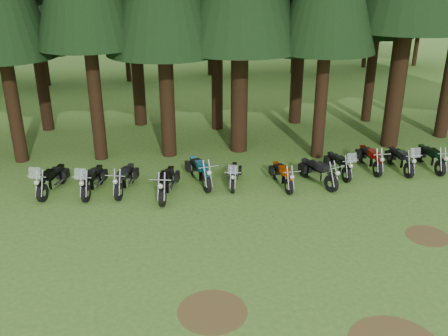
{
  "coord_description": "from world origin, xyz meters",
  "views": [
    {
      "loc": [
        -4.54,
        -12.24,
        8.27
      ],
      "look_at": [
        -1.44,
        5.0,
        1.0
      ],
      "focal_mm": 40.0,
      "sensor_mm": 36.0,
      "label": 1
    }
  ],
  "objects": [
    {
      "name": "motorcycle_2",
      "position": [
        -5.2,
        5.76,
        0.47
      ],
      "size": [
        0.8,
        2.22,
        0.93
      ],
      "rotation": [
        0.0,
        0.0,
        -0.29
      ],
      "color": "black",
      "rests_on": "ground"
    },
    {
      "name": "motorcycle_6",
      "position": [
        0.92,
        5.11,
        0.44
      ],
      "size": [
        0.35,
        2.13,
        0.86
      ],
      "rotation": [
        0.0,
        0.0,
        0.07
      ],
      "color": "black",
      "rests_on": "ground"
    },
    {
      "name": "motorcycle_0",
      "position": [
        -7.96,
        6.14,
        0.5
      ],
      "size": [
        1.01,
        2.32,
        1.48
      ],
      "rotation": [
        0.0,
        0.0,
        -0.32
      ],
      "color": "black",
      "rests_on": "ground"
    },
    {
      "name": "motorcycle_7",
      "position": [
        2.37,
        5.05,
        0.48
      ],
      "size": [
        0.91,
        2.22,
        0.94
      ],
      "rotation": [
        0.0,
        0.0,
        0.34
      ],
      "color": "black",
      "rests_on": "ground"
    },
    {
      "name": "motorcycle_5",
      "position": [
        -0.95,
        5.52,
        0.42
      ],
      "size": [
        0.72,
        1.98,
        1.25
      ],
      "rotation": [
        0.0,
        0.0,
        -0.24
      ],
      "color": "black",
      "rests_on": "ground"
    },
    {
      "name": "motorcycle_8",
      "position": [
        3.54,
        5.76,
        0.45
      ],
      "size": [
        0.46,
        2.16,
        1.36
      ],
      "rotation": [
        0.0,
        0.0,
        0.07
      ],
      "color": "black",
      "rests_on": "ground"
    },
    {
      "name": "decid_3",
      "position": [
        -4.71,
        25.13,
        4.51
      ],
      "size": [
        6.12,
        5.95,
        7.65
      ],
      "color": "black",
      "rests_on": "ground"
    },
    {
      "name": "motorcycle_11",
      "position": [
        7.71,
        5.76,
        0.47
      ],
      "size": [
        0.35,
        2.27,
        0.92
      ],
      "rotation": [
        0.0,
        0.0,
        -0.04
      ],
      "color": "black",
      "rests_on": "ground"
    },
    {
      "name": "ground",
      "position": [
        0.0,
        0.0,
        0.0
      ],
      "size": [
        120.0,
        120.0,
        0.0
      ],
      "primitive_type": "plane",
      "color": "#3A6421",
      "rests_on": "ground"
    },
    {
      "name": "motorcycle_9",
      "position": [
        5.1,
        6.13,
        0.47
      ],
      "size": [
        0.34,
        2.26,
        0.92
      ],
      "rotation": [
        0.0,
        0.0,
        -0.04
      ],
      "color": "black",
      "rests_on": "ground"
    },
    {
      "name": "motorcycle_3",
      "position": [
        -3.63,
        5.04,
        0.5
      ],
      "size": [
        0.76,
        2.36,
        0.98
      ],
      "rotation": [
        0.0,
        0.0,
        -0.26
      ],
      "color": "black",
      "rests_on": "ground"
    },
    {
      "name": "decid_4",
      "position": [
        1.58,
        26.32,
        4.37
      ],
      "size": [
        5.93,
        5.76,
        7.41
      ],
      "color": "black",
      "rests_on": "ground"
    },
    {
      "name": "decid_2",
      "position": [
        -10.43,
        24.78,
        4.95
      ],
      "size": [
        6.72,
        6.53,
        8.4
      ],
      "color": "black",
      "rests_on": "ground"
    },
    {
      "name": "decid_6",
      "position": [
        14.85,
        27.01,
        5.2
      ],
      "size": [
        7.06,
        6.86,
        8.82
      ],
      "color": "black",
      "rests_on": "ground"
    },
    {
      "name": "motorcycle_4",
      "position": [
        -2.25,
        5.93,
        0.5
      ],
      "size": [
        0.59,
        2.41,
        0.99
      ],
      "rotation": [
        0.0,
        0.0,
        0.18
      ],
      "color": "black",
      "rests_on": "ground"
    },
    {
      "name": "motorcycle_10",
      "position": [
        6.3,
        5.75,
        0.47
      ],
      "size": [
        0.42,
        2.25,
        1.42
      ],
      "rotation": [
        0.0,
        0.0,
        -0.02
      ],
      "color": "black",
      "rests_on": "ground"
    },
    {
      "name": "dirt_patch_0",
      "position": [
        -3.0,
        -2.0,
        0.01
      ],
      "size": [
        1.8,
        1.8,
        0.01
      ],
      "primitive_type": "cylinder",
      "color": "#4C3D1E",
      "rests_on": "ground"
    },
    {
      "name": "dirt_patch_1",
      "position": [
        4.5,
        0.5,
        0.01
      ],
      "size": [
        1.4,
        1.4,
        0.01
      ],
      "primitive_type": "cylinder",
      "color": "#4C3D1E",
      "rests_on": "ground"
    },
    {
      "name": "motorcycle_1",
      "position": [
        -6.41,
        5.82,
        0.49
      ],
      "size": [
        0.89,
        2.29,
        1.45
      ],
      "rotation": [
        0.0,
        0.0,
        -0.27
      ],
      "color": "black",
      "rests_on": "ground"
    }
  ]
}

